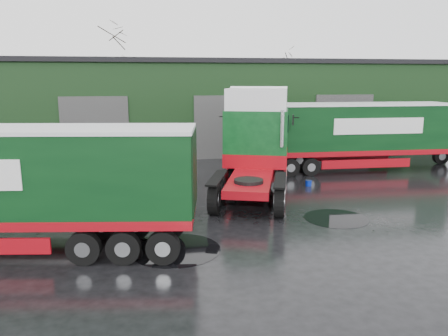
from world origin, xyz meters
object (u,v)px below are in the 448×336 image
(warehouse, at_px, (211,104))
(tree_back_b, at_px, (275,91))
(wash_bucket, at_px, (308,183))
(tree_back_a, at_px, (112,82))
(hero_tractor, at_px, (253,144))
(lorry_right, at_px, (349,137))

(warehouse, height_order, tree_back_b, tree_back_b)
(wash_bucket, bearing_deg, tree_back_a, 113.78)
(warehouse, bearing_deg, tree_back_a, 128.66)
(hero_tractor, relative_size, tree_back_a, 0.79)
(hero_tractor, xyz_separation_m, wash_bucket, (3.13, 1.49, -2.19))
(wash_bucket, bearing_deg, tree_back_b, 77.28)
(hero_tractor, bearing_deg, tree_back_b, 90.17)
(hero_tractor, relative_size, tree_back_b, 1.00)
(warehouse, xyz_separation_m, lorry_right, (6.00, -11.00, -1.27))
(lorry_right, bearing_deg, warehouse, -149.37)
(lorry_right, bearing_deg, hero_tractor, -53.48)
(lorry_right, bearing_deg, wash_bucket, -46.61)
(warehouse, relative_size, lorry_right, 2.26)
(warehouse, height_order, wash_bucket, warehouse)
(wash_bucket, distance_m, tree_back_a, 26.64)
(hero_tractor, xyz_separation_m, tree_back_b, (8.55, 25.50, 1.42))
(lorry_right, height_order, tree_back_b, tree_back_b)
(lorry_right, xyz_separation_m, wash_bucket, (-3.42, -3.01, -1.75))
(lorry_right, height_order, tree_back_a, tree_back_a)
(hero_tractor, height_order, tree_back_a, tree_back_a)
(wash_bucket, distance_m, tree_back_b, 24.88)
(tree_back_a, xyz_separation_m, tree_back_b, (16.00, 0.00, -1.00))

